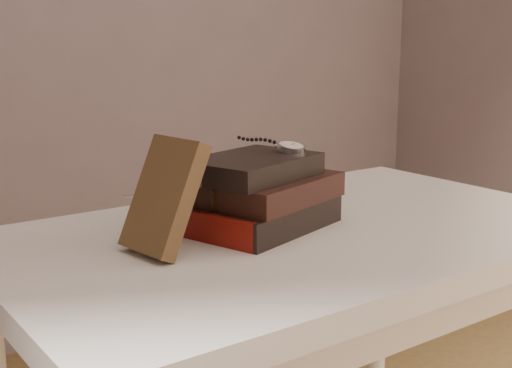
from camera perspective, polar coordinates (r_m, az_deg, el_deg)
table at (r=1.16m, az=3.72°, el=-7.97°), size 1.00×0.60×0.75m
book_stack at (r=1.11m, az=0.47°, el=-0.87°), size 0.28×0.23×0.12m
journal at (r=0.99m, az=-7.71°, el=-1.04°), size 0.11×0.12×0.17m
pocket_watch at (r=1.15m, az=2.72°, el=3.16°), size 0.06×0.16×0.02m
eyeglasses at (r=1.10m, az=-5.65°, el=-0.48°), size 0.13×0.14×0.05m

